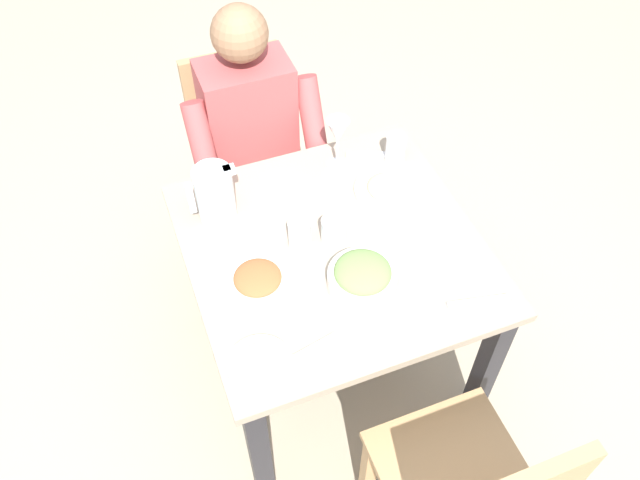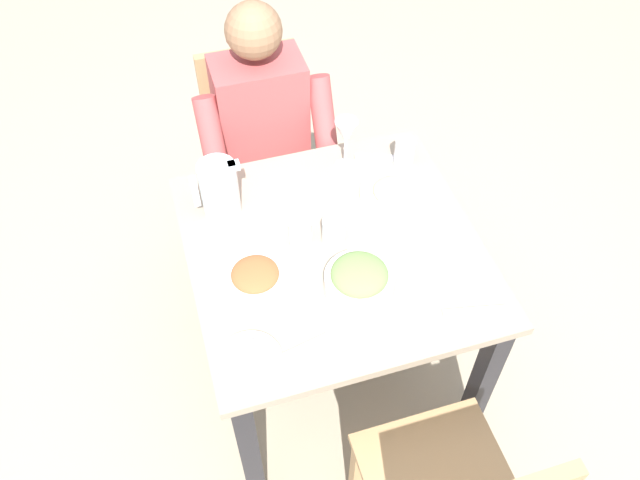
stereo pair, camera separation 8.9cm
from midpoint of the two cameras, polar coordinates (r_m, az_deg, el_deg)
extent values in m
plane|color=tan|center=(2.59, -0.06, -10.91)|extent=(8.00, 8.00, 0.00)
cube|color=gray|center=(1.99, -0.07, -0.80)|extent=(0.89, 0.89, 0.03)
cube|color=#232328|center=(2.61, 4.87, 2.65)|extent=(0.06, 0.06, 0.70)
cube|color=#232328|center=(2.47, -11.80, -2.14)|extent=(0.06, 0.06, 0.70)
cube|color=#232328|center=(2.23, 13.22, -11.25)|extent=(0.06, 0.06, 0.70)
cube|color=#232328|center=(2.07, -6.63, -18.27)|extent=(0.06, 0.06, 0.70)
cube|color=tan|center=(2.93, -4.27, 5.73)|extent=(0.04, 0.04, 0.45)
cube|color=tan|center=(2.88, -10.71, 3.96)|extent=(0.04, 0.04, 0.45)
cube|color=tan|center=(2.70, -2.02, 1.04)|extent=(0.04, 0.04, 0.45)
cube|color=tan|center=(2.65, -8.95, -0.95)|extent=(0.04, 0.04, 0.45)
cube|color=tan|center=(2.61, -6.96, 6.11)|extent=(0.40, 0.40, 0.03)
cube|color=tan|center=(2.60, -8.56, 12.19)|extent=(0.38, 0.04, 0.42)
cube|color=tan|center=(2.17, 3.05, -19.67)|extent=(0.04, 0.04, 0.45)
cube|color=tan|center=(2.25, 11.37, -16.44)|extent=(0.04, 0.04, 0.45)
cube|color=tan|center=(1.94, 10.37, -19.65)|extent=(0.40, 0.40, 0.03)
cube|color=#B24C4C|center=(2.42, -7.34, 10.15)|extent=(0.32, 0.20, 0.50)
sphere|color=#936B4C|center=(2.20, -8.32, 17.56)|extent=(0.19, 0.19, 0.19)
cylinder|color=#2D3342|center=(2.49, -3.61, 3.07)|extent=(0.11, 0.38, 0.11)
cylinder|color=#2D3342|center=(2.53, -2.01, -3.11)|extent=(0.10, 0.10, 0.48)
cylinder|color=#B24C4C|center=(2.34, -1.67, 9.77)|extent=(0.08, 0.23, 0.37)
cylinder|color=#2D3342|center=(2.46, -7.36, 2.01)|extent=(0.11, 0.38, 0.11)
cylinder|color=#2D3342|center=(2.50, -5.68, -4.21)|extent=(0.10, 0.10, 0.48)
cylinder|color=#B24C4C|center=(2.27, -11.27, 7.26)|extent=(0.08, 0.23, 0.37)
cylinder|color=silver|center=(2.03, -10.49, 3.98)|extent=(0.12, 0.12, 0.19)
cube|color=silver|center=(2.02, -12.58, 3.60)|extent=(0.02, 0.02, 0.11)
cube|color=silver|center=(1.98, -9.32, 6.08)|extent=(0.04, 0.03, 0.02)
cylinder|color=white|center=(1.87, 2.38, -3.53)|extent=(0.20, 0.20, 0.05)
ellipsoid|color=#759951|center=(1.84, 2.41, -2.87)|extent=(0.17, 0.17, 0.06)
cylinder|color=white|center=(1.75, -6.81, -10.83)|extent=(0.17, 0.17, 0.01)
ellipsoid|color=white|center=(1.74, -6.86, -10.57)|extent=(0.11, 0.11, 0.04)
cylinder|color=white|center=(2.14, 4.76, 4.37)|extent=(0.22, 0.22, 0.01)
ellipsoid|color=#B7AD89|center=(2.13, 4.79, 4.67)|extent=(0.13, 0.13, 0.04)
cylinder|color=white|center=(1.90, -6.83, -3.65)|extent=(0.23, 0.23, 0.01)
ellipsoid|color=#CC5B33|center=(1.89, -6.88, -3.36)|extent=(0.14, 0.14, 0.04)
cylinder|color=silver|center=(1.95, -3.12, 0.50)|extent=(0.07, 0.07, 0.09)
cylinder|color=silver|center=(1.96, -0.17, 0.83)|extent=(0.07, 0.07, 0.09)
cylinder|color=silver|center=(2.23, 5.53, 8.03)|extent=(0.07, 0.07, 0.10)
cylinder|color=silver|center=(2.22, 0.35, 6.61)|extent=(0.07, 0.07, 0.01)
cylinder|color=silver|center=(2.19, 0.36, 7.62)|extent=(0.01, 0.01, 0.10)
cone|color=silver|center=(2.12, 0.37, 9.52)|extent=(0.08, 0.08, 0.09)
cube|color=silver|center=(1.77, -2.23, -9.74)|extent=(0.17, 0.06, 0.01)
cube|color=silver|center=(1.90, 12.50, -5.32)|extent=(0.18, 0.06, 0.01)
cube|color=silver|center=(2.26, 3.36, 7.49)|extent=(0.17, 0.09, 0.01)
camera|label=1|loc=(0.04, -91.32, -1.57)|focal=36.29mm
camera|label=2|loc=(0.04, 88.68, 1.57)|focal=36.29mm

